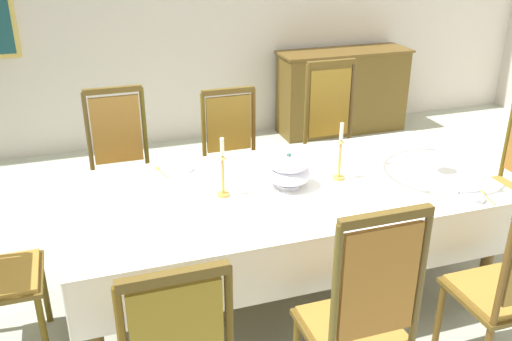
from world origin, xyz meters
The scene contains 17 objects.
ground centered at (0.00, 0.00, -0.02)m, with size 8.15×5.81×0.04m, color #B3B9A5.
dining_table centered at (0.00, -0.03, 0.68)m, with size 2.46×1.16×0.75m.
tablecloth centered at (0.00, -0.03, 0.68)m, with size 2.48×1.18×0.33m.
chair_north_a centered at (-0.83, 0.96, 0.57)m, with size 0.44×0.42×1.13m.
chair_south_b centered at (-0.01, -1.02, 0.58)m, with size 0.44×0.42×1.16m.
chair_north_b centered at (-0.01, 0.96, 0.54)m, with size 0.44×0.42×1.05m.
chair_south_c centered at (0.81, -1.01, 0.54)m, with size 0.44×0.42×1.04m.
chair_north_c centered at (0.81, 0.97, 0.59)m, with size 0.44×0.42×1.20m.
chair_head_east centered at (1.63, -0.03, 0.54)m, with size 0.42×0.44×1.06m.
soup_tureen centered at (0.03, -0.03, 0.86)m, with size 0.26×0.26×0.21m.
candlestick_west centered at (-0.36, -0.03, 0.89)m, with size 0.07×0.07×0.35m.
candlestick_east centered at (0.36, -0.03, 0.90)m, with size 0.07×0.07×0.35m.
bowl_near_left centered at (0.93, -0.51, 0.77)m, with size 0.15×0.15×0.03m.
bowl_near_right centered at (-0.52, 0.41, 0.77)m, with size 0.17×0.17×0.03m.
spoon_primary centered at (1.04, -0.48, 0.76)m, with size 0.06×0.18×0.01m.
spoon_secondary centered at (-0.64, 0.44, 0.76)m, with size 0.06×0.18×0.01m.
sideboard centered at (1.72, 2.63, 0.45)m, with size 1.44×0.48×0.90m.
Camera 1 is at (-1.07, -2.75, 2.16)m, focal length 39.25 mm.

